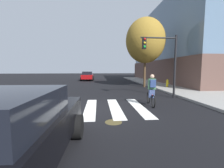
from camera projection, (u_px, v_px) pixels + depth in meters
name	position (u px, v px, depth m)	size (l,w,h in m)	color
ground_plane	(99.00, 108.00, 7.54)	(120.00, 120.00, 0.00)	black
crosswalk_stripes	(91.00, 108.00, 7.50)	(5.49, 3.93, 0.01)	silver
manhole_cover	(113.00, 122.00, 5.52)	(0.64, 0.64, 0.01)	#473D1E
sedan_near	(8.00, 134.00, 2.63)	(2.30, 4.67, 1.59)	black
sedan_mid	(88.00, 76.00, 25.58)	(2.11, 4.44, 1.53)	maroon
cyclist	(152.00, 90.00, 7.88)	(0.38, 1.71, 1.69)	black
traffic_light_near	(163.00, 55.00, 9.88)	(2.47, 0.28, 4.20)	black
fire_hydrant	(167.00, 83.00, 15.16)	(0.33, 0.22, 0.78)	gold
street_tree_near	(145.00, 41.00, 15.82)	(4.13, 4.13, 7.35)	#4C3823
corner_building	(205.00, 47.00, 23.53)	(17.17, 22.32, 10.91)	brown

